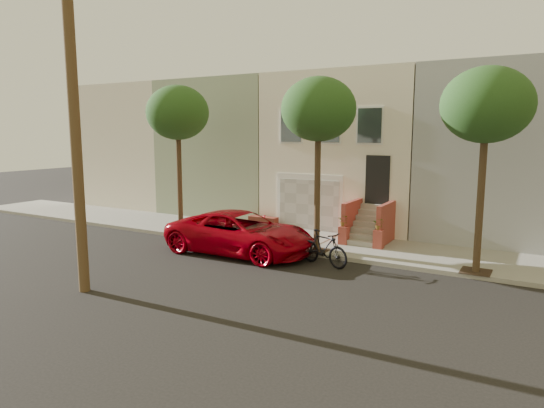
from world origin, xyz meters
The scene contains 9 objects.
ground centered at (0.00, 0.00, 0.00)m, with size 90.00×90.00×0.00m, color black.
sidewalk centered at (0.00, 5.35, 0.07)m, with size 40.00×3.70×0.15m, color gray.
house_row centered at (0.00, 11.19, 3.64)m, with size 33.10×11.70×7.00m.
tree_left centered at (-5.50, 3.90, 5.26)m, with size 2.70×2.57×6.30m.
tree_mid centered at (1.00, 3.90, 5.26)m, with size 2.70×2.57×6.30m.
tree_right centered at (6.50, 3.90, 5.26)m, with size 2.70×2.57×6.30m.
utility_pole centered at (8.00, -3.20, 5.19)m, with size 23.60×1.22×10.00m.
pickup_truck centered at (-1.50, 2.58, 0.79)m, with size 2.61×5.66×1.57m, color #9C000D.
motorcycle centered at (1.85, 2.63, 0.60)m, with size 0.57×2.01×1.21m, color black.
Camera 1 is at (8.25, -12.00, 4.51)m, focal length 31.81 mm.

